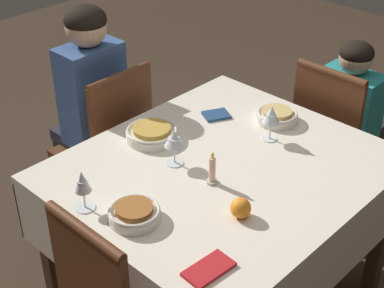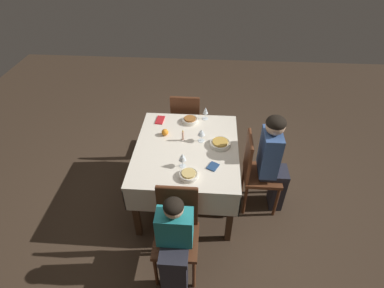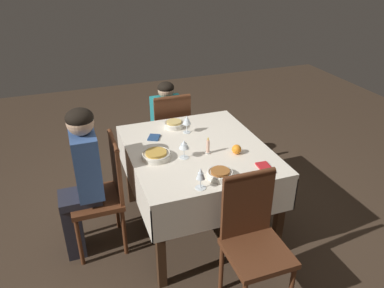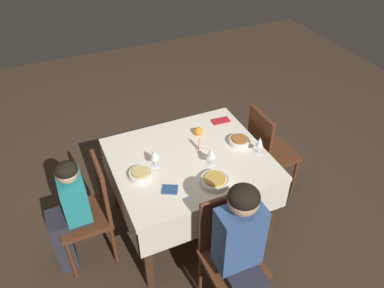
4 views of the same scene
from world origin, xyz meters
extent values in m
plane|color=#3D2D21|center=(0.00, 0.00, 0.00)|extent=(8.00, 8.00, 0.00)
cube|color=silver|center=(0.00, 0.00, 0.75)|extent=(1.23, 1.07, 0.04)
cube|color=silver|center=(0.00, 0.53, 0.60)|extent=(1.23, 0.01, 0.27)
cube|color=silver|center=(0.00, -0.53, 0.60)|extent=(1.23, 0.01, 0.27)
cube|color=silver|center=(0.61, 0.00, 0.60)|extent=(0.01, 1.07, 0.27)
cube|color=silver|center=(-0.61, 0.00, 0.60)|extent=(0.01, 1.07, 0.27)
cube|color=#3D2616|center=(0.54, 0.47, 0.37)|extent=(0.06, 0.06, 0.74)
cube|color=#3D2616|center=(-0.54, 0.47, 0.37)|extent=(0.06, 0.06, 0.74)
cube|color=#3D2616|center=(0.54, -0.47, 0.37)|extent=(0.06, 0.06, 0.74)
cube|color=#3D2616|center=(-0.54, -0.47, 0.37)|extent=(0.06, 0.06, 0.74)
cube|color=#562D19|center=(0.03, 0.82, 0.45)|extent=(0.39, 0.39, 0.04)
cube|color=#562D19|center=(0.03, 0.64, 0.70)|extent=(0.36, 0.03, 0.46)
cylinder|color=#562D19|center=(0.03, 0.64, 0.93)|extent=(0.35, 0.04, 0.04)
cylinder|color=#562D19|center=(0.20, 0.99, 0.21)|extent=(0.03, 0.03, 0.43)
cylinder|color=#562D19|center=(-0.14, 0.99, 0.21)|extent=(0.03, 0.03, 0.43)
cylinder|color=#562D19|center=(0.20, 0.65, 0.21)|extent=(0.03, 0.03, 0.43)
cylinder|color=#562D19|center=(-0.14, 0.65, 0.21)|extent=(0.03, 0.03, 0.43)
cube|color=#562D19|center=(0.90, -0.02, 0.45)|extent=(0.39, 0.39, 0.04)
cube|color=#562D19|center=(0.72, -0.02, 0.70)|extent=(0.03, 0.36, 0.46)
cylinder|color=#562D19|center=(0.72, -0.02, 0.93)|extent=(0.04, 0.35, 0.04)
cylinder|color=#562D19|center=(1.07, -0.19, 0.21)|extent=(0.03, 0.03, 0.43)
cylinder|color=#562D19|center=(1.07, 0.15, 0.21)|extent=(0.03, 0.03, 0.43)
cylinder|color=#562D19|center=(0.73, -0.19, 0.21)|extent=(0.03, 0.03, 0.43)
cylinder|color=#562D19|center=(0.73, 0.15, 0.21)|extent=(0.03, 0.03, 0.43)
cube|color=#562D19|center=(-0.90, -0.08, 0.45)|extent=(0.39, 0.39, 0.04)
cube|color=#562D19|center=(-0.72, -0.08, 0.70)|extent=(0.03, 0.36, 0.46)
cylinder|color=#562D19|center=(-0.72, -0.08, 0.93)|extent=(0.04, 0.35, 0.04)
cylinder|color=#562D19|center=(-1.07, 0.09, 0.21)|extent=(0.03, 0.03, 0.43)
cylinder|color=#562D19|center=(-1.07, -0.25, 0.21)|extent=(0.03, 0.03, 0.43)
cylinder|color=#562D19|center=(-0.73, 0.09, 0.21)|extent=(0.03, 0.03, 0.43)
cylinder|color=#562D19|center=(-0.73, -0.25, 0.21)|extent=(0.03, 0.03, 0.43)
cube|color=#282833|center=(0.03, 1.02, 0.23)|extent=(0.23, 0.14, 0.47)
cube|color=#282833|center=(0.03, 0.94, 0.50)|extent=(0.24, 0.31, 0.06)
cube|color=#38568E|center=(0.03, 0.85, 0.77)|extent=(0.30, 0.18, 0.49)
sphere|color=#D6A884|center=(0.03, 0.85, 1.11)|extent=(0.19, 0.19, 0.19)
ellipsoid|color=black|center=(0.03, 0.85, 1.14)|extent=(0.19, 0.19, 0.13)
cube|color=#282833|center=(1.10, -0.02, 0.23)|extent=(0.14, 0.22, 0.47)
cube|color=#282833|center=(1.01, -0.02, 0.50)|extent=(0.31, 0.24, 0.06)
cube|color=teal|center=(0.93, -0.02, 0.69)|extent=(0.18, 0.30, 0.33)
sphere|color=#D6A884|center=(0.93, -0.02, 0.94)|extent=(0.16, 0.16, 0.16)
ellipsoid|color=black|center=(0.93, -0.02, 0.96)|extent=(0.16, 0.16, 0.11)
cylinder|color=silver|center=(-0.05, 0.35, 0.79)|extent=(0.22, 0.22, 0.04)
torus|color=silver|center=(-0.05, 0.35, 0.81)|extent=(0.21, 0.21, 0.01)
cylinder|color=gold|center=(-0.05, 0.35, 0.82)|extent=(0.16, 0.16, 0.02)
cylinder|color=white|center=(-0.12, 0.15, 0.77)|extent=(0.07, 0.07, 0.00)
cylinder|color=white|center=(-0.12, 0.15, 0.82)|extent=(0.01, 0.01, 0.08)
cone|color=white|center=(-0.12, 0.15, 0.89)|extent=(0.08, 0.08, 0.07)
cylinder|color=white|center=(-0.12, 0.15, 0.87)|extent=(0.05, 0.05, 0.03)
cylinder|color=silver|center=(0.43, 0.05, 0.79)|extent=(0.18, 0.18, 0.04)
torus|color=silver|center=(0.43, 0.05, 0.81)|extent=(0.18, 0.18, 0.01)
cylinder|color=tan|center=(0.43, 0.05, 0.82)|extent=(0.13, 0.13, 0.02)
cylinder|color=white|center=(0.28, -0.01, 0.77)|extent=(0.06, 0.06, 0.00)
cylinder|color=white|center=(0.28, -0.01, 0.81)|extent=(0.01, 0.01, 0.08)
cone|color=white|center=(0.28, -0.01, 0.89)|extent=(0.07, 0.07, 0.08)
cylinder|color=white|center=(0.28, -0.01, 0.88)|extent=(0.04, 0.04, 0.03)
cylinder|color=silver|center=(-0.46, 0.00, 0.79)|extent=(0.18, 0.18, 0.04)
torus|color=silver|center=(-0.46, 0.00, 0.81)|extent=(0.18, 0.18, 0.01)
cylinder|color=#995B28|center=(-0.46, 0.00, 0.82)|extent=(0.13, 0.13, 0.02)
cylinder|color=white|center=(-0.54, 0.17, 0.77)|extent=(0.07, 0.07, 0.00)
cylinder|color=white|center=(-0.54, 0.17, 0.81)|extent=(0.01, 0.01, 0.07)
cone|color=white|center=(-0.54, 0.17, 0.89)|extent=(0.06, 0.06, 0.08)
cylinder|color=white|center=(-0.54, 0.17, 0.87)|extent=(0.04, 0.04, 0.04)
cylinder|color=beige|center=(-0.11, -0.05, 0.78)|extent=(0.05, 0.05, 0.01)
cylinder|color=beige|center=(-0.11, -0.05, 0.83)|extent=(0.03, 0.03, 0.10)
ellipsoid|color=#F9C64C|center=(-0.11, -0.05, 0.89)|extent=(0.01, 0.01, 0.03)
sphere|color=orange|center=(-0.19, -0.25, 0.81)|extent=(0.07, 0.07, 0.07)
cube|color=red|center=(-0.46, -0.35, 0.78)|extent=(0.17, 0.10, 0.01)
cube|color=navy|center=(0.28, 0.28, 0.78)|extent=(0.14, 0.13, 0.01)
camera|label=1|loc=(-1.46, -1.23, 2.07)|focal=55.00mm
camera|label=2|loc=(2.37, 0.22, 2.77)|focal=28.00mm
camera|label=3|loc=(-2.44, 0.92, 2.18)|focal=35.00mm
camera|label=4|loc=(0.91, 2.10, 2.72)|focal=35.00mm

